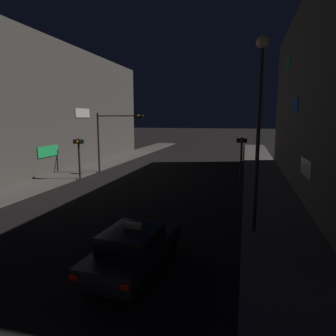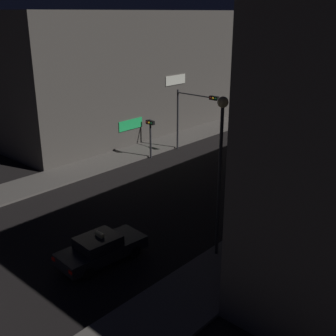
% 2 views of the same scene
% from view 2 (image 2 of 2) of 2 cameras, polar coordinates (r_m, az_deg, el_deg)
% --- Properties ---
extents(sidewalk_left, '(3.29, 59.07, 0.15)m').
position_cam_2_polar(sidewalk_left, '(41.69, 1.86, 4.06)').
color(sidewalk_left, '#5B5651').
rests_on(sidewalk_left, ground_plane).
extents(building_facade_left, '(7.82, 30.29, 11.74)m').
position_cam_2_polar(building_facade_left, '(44.78, -2.85, 12.74)').
color(building_facade_left, '#514C47').
rests_on(building_facade_left, ground_plane).
extents(taxi, '(2.14, 4.58, 1.62)m').
position_cam_2_polar(taxi, '(21.46, -8.90, -10.54)').
color(taxi, black).
rests_on(taxi, ground_plane).
extents(traffic_light_overhead, '(4.33, 0.42, 5.34)m').
position_cam_2_polar(traffic_light_overhead, '(36.44, 3.25, 7.84)').
color(traffic_light_overhead, '#2D2D33').
rests_on(traffic_light_overhead, ground_plane).
extents(traffic_light_left_kerb, '(0.80, 0.42, 3.32)m').
position_cam_2_polar(traffic_light_left_kerb, '(35.36, -2.39, 5.04)').
color(traffic_light_left_kerb, '#2D2D33').
rests_on(traffic_light_left_kerb, ground_plane).
extents(traffic_light_right_kerb, '(0.80, 0.42, 3.44)m').
position_cam_2_polar(traffic_light_right_kerb, '(30.65, 18.09, 1.81)').
color(traffic_light_right_kerb, '#2D2D33').
rests_on(traffic_light_right_kerb, ground_plane).
extents(street_lamp_near_block, '(0.50, 0.50, 7.93)m').
position_cam_2_polar(street_lamp_near_block, '(19.88, 7.03, 1.99)').
color(street_lamp_near_block, '#2D2D33').
rests_on(street_lamp_near_block, sidewalk_right).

